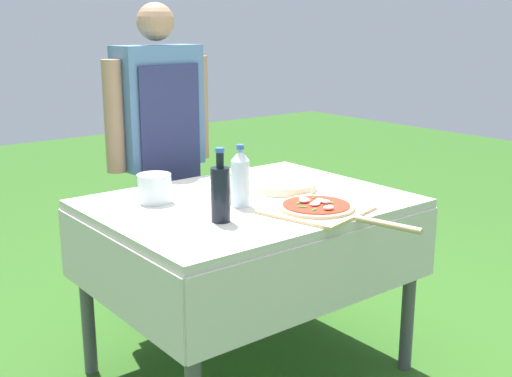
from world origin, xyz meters
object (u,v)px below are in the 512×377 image
(oil_bottle, at_px, (220,193))
(herb_container, at_px, (232,175))
(mixing_tub, at_px, (154,188))
(prep_table, at_px, (249,224))
(person_cook, at_px, (160,137))
(plate_stack, at_px, (284,186))
(water_bottle, at_px, (240,178))
(sauce_jar, at_px, (229,187))
(pizza_on_peel, at_px, (320,209))

(oil_bottle, bearing_deg, herb_container, 50.00)
(herb_container, relative_size, mixing_tub, 1.48)
(prep_table, xyz_separation_m, person_cook, (0.03, 0.73, 0.25))
(prep_table, distance_m, person_cook, 0.77)
(person_cook, bearing_deg, oil_bottle, 68.51)
(mixing_tub, distance_m, plate_stack, 0.55)
(prep_table, xyz_separation_m, oil_bottle, (-0.25, -0.17, 0.21))
(water_bottle, height_order, sauce_jar, water_bottle)
(water_bottle, relative_size, mixing_tub, 1.79)
(herb_container, distance_m, mixing_tub, 0.48)
(prep_table, height_order, herb_container, herb_container)
(person_cook, xyz_separation_m, herb_container, (0.13, -0.41, -0.13))
(water_bottle, height_order, mixing_tub, water_bottle)
(oil_bottle, xyz_separation_m, plate_stack, (0.47, 0.20, -0.09))
(person_cook, distance_m, oil_bottle, 0.94)
(herb_container, bearing_deg, mixing_tub, -165.99)
(herb_container, distance_m, sauce_jar, 0.35)
(prep_table, height_order, pizza_on_peel, pizza_on_peel)
(herb_container, bearing_deg, person_cook, 107.03)
(prep_table, distance_m, oil_bottle, 0.37)
(person_cook, height_order, water_bottle, person_cook)
(person_cook, xyz_separation_m, mixing_tub, (-0.34, -0.53, -0.09))
(herb_container, height_order, sauce_jar, sauce_jar)
(pizza_on_peel, distance_m, oil_bottle, 0.39)
(oil_bottle, height_order, sauce_jar, oil_bottle)
(mixing_tub, relative_size, sauce_jar, 1.13)
(person_cook, xyz_separation_m, oil_bottle, (-0.28, -0.90, -0.04))
(oil_bottle, distance_m, plate_stack, 0.52)
(prep_table, distance_m, water_bottle, 0.23)
(person_cook, height_order, sauce_jar, person_cook)
(water_bottle, xyz_separation_m, herb_container, (0.23, 0.37, -0.09))
(water_bottle, relative_size, herb_container, 1.21)
(person_cook, bearing_deg, sauce_jar, 78.49)
(herb_container, height_order, mixing_tub, mixing_tub)
(mixing_tub, xyz_separation_m, plate_stack, (0.52, -0.17, -0.04))
(oil_bottle, relative_size, mixing_tub, 1.98)
(prep_table, xyz_separation_m, herb_container, (0.15, 0.32, 0.12))
(pizza_on_peel, xyz_separation_m, mixing_tub, (-0.41, 0.50, 0.04))
(prep_table, height_order, sauce_jar, sauce_jar)
(sauce_jar, bearing_deg, pizza_on_peel, -65.24)
(mixing_tub, height_order, plate_stack, mixing_tub)
(plate_stack, bearing_deg, herb_container, 102.47)
(oil_bottle, bearing_deg, prep_table, 33.45)
(herb_container, bearing_deg, prep_table, -115.73)
(mixing_tub, bearing_deg, person_cook, 57.51)
(prep_table, distance_m, sauce_jar, 0.17)
(pizza_on_peel, relative_size, herb_container, 3.08)
(water_bottle, bearing_deg, person_cook, 82.26)
(prep_table, height_order, oil_bottle, oil_bottle)
(plate_stack, bearing_deg, pizza_on_peel, -109.18)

